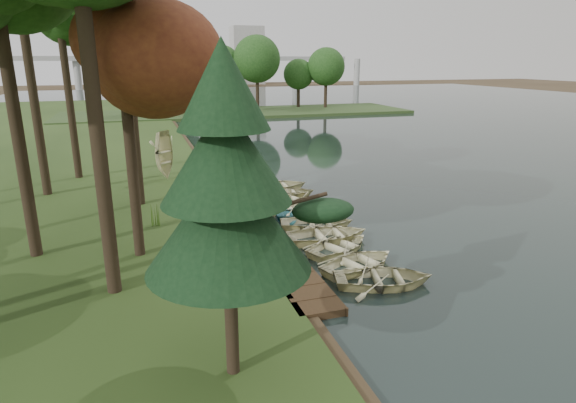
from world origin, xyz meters
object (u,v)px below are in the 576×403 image
object	(u,v)px
rowboat_0	(384,276)
stored_rowboat	(166,174)
boardwalk	(260,231)
rowboat_2	(340,244)
pine_tree	(226,183)
rowboat_1	(360,261)

from	to	relation	value
rowboat_0	stored_rowboat	size ratio (longest dim) A/B	1.11
boardwalk	rowboat_0	world-z (taller)	rowboat_0
rowboat_2	pine_tree	size ratio (longest dim) A/B	0.41
stored_rowboat	rowboat_1	bearing A→B (deg)	-117.90
rowboat_0	stored_rowboat	xyz separation A→B (m)	(-6.26, 17.34, 0.21)
stored_rowboat	boardwalk	bearing A→B (deg)	-121.46
rowboat_1	pine_tree	size ratio (longest dim) A/B	0.42
stored_rowboat	pine_tree	size ratio (longest dim) A/B	0.40
rowboat_1	stored_rowboat	distance (m)	16.96
rowboat_1	stored_rowboat	bearing A→B (deg)	2.48
boardwalk	rowboat_1	bearing A→B (deg)	-61.79
rowboat_1	rowboat_0	bearing A→B (deg)	169.21
boardwalk	stored_rowboat	xyz separation A→B (m)	(-3.41, 10.90, 0.48)
rowboat_0	stored_rowboat	distance (m)	18.44
boardwalk	rowboat_2	xyz separation A→B (m)	(2.64, -3.08, 0.23)
stored_rowboat	pine_tree	distance (m)	21.36
rowboat_1	rowboat_2	world-z (taller)	rowboat_1
boardwalk	rowboat_0	xyz separation A→B (m)	(2.85, -6.45, 0.26)
rowboat_0	pine_tree	size ratio (longest dim) A/B	0.44
rowboat_2	stored_rowboat	size ratio (longest dim) A/B	1.02
boardwalk	pine_tree	xyz separation A→B (m)	(-3.21, -9.99, 4.96)
stored_rowboat	pine_tree	world-z (taller)	pine_tree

